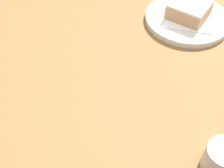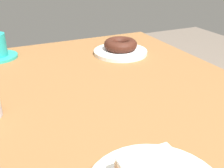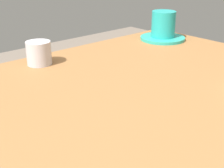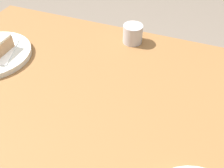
% 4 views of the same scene
% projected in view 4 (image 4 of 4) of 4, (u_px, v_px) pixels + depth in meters
% --- Properties ---
extents(table, '(1.03, 0.77, 0.78)m').
position_uv_depth(table, '(93.00, 146.00, 0.67)').
color(table, brown).
rests_on(table, ground_plane).
extents(sugar_jar, '(0.06, 0.06, 0.06)m').
position_uv_depth(sugar_jar, '(134.00, 34.00, 0.78)').
color(sugar_jar, '#B9B3B8').
rests_on(sugar_jar, table).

